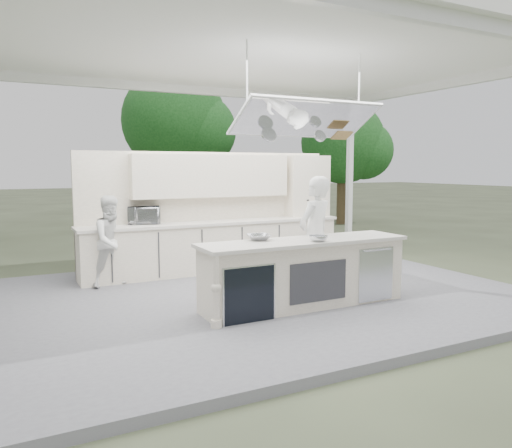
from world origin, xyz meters
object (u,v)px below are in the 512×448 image
sous_chef (113,241)px  head_chef (315,236)px  back_counter (216,246)px  demo_island (303,273)px

sous_chef → head_chef: bearing=-56.8°
back_counter → head_chef: bearing=-74.5°
demo_island → sous_chef: bearing=131.3°
demo_island → sous_chef: (-2.16, 2.46, 0.28)m
back_counter → sous_chef: size_ratio=3.37×
back_counter → sous_chef: bearing=-170.0°
demo_island → sous_chef: 3.29m
back_counter → sous_chef: sous_chef is taller
demo_island → head_chef: head_chef is taller
head_chef → sous_chef: (-2.64, 2.03, -0.16)m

